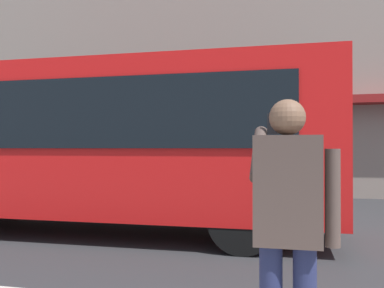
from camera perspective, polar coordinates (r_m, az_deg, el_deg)
ground_plane at (r=7.34m, az=12.95°, el=-12.77°), size 60.00×60.00×0.00m
building_facade_far at (r=14.65m, az=13.06°, el=17.07°), size 28.00×1.55×12.00m
red_bus at (r=8.04m, az=-14.11°, el=0.38°), size 9.05×2.54×3.08m
pedestrian_photographer at (r=2.61m, az=13.10°, el=-9.65°), size 0.53×0.52×1.70m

